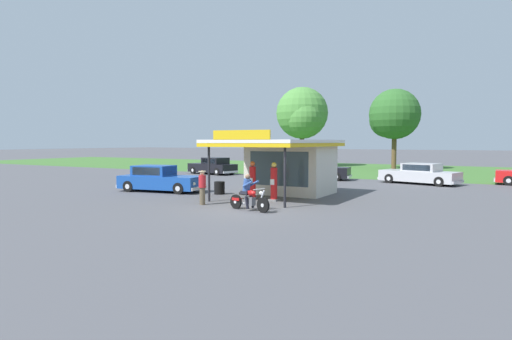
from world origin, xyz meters
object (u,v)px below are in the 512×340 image
Objects in this scene: parked_car_back_row_centre_left at (419,174)px; bystander_strolling_foreground at (202,187)px; gas_pump_nearside at (252,182)px; spare_tire_stack at (219,188)px; parked_car_back_row_right at (213,167)px; gas_pump_offside at (274,183)px; motorcycle_with_rider at (249,196)px; featured_classic_sedan at (160,180)px; parked_car_back_row_far_right at (317,170)px.

parked_car_back_row_centre_left is 17.39m from bystander_strolling_foreground.
spare_tire_stack is (-2.74, 0.99, -0.54)m from gas_pump_nearside.
gas_pump_nearside is 0.38× the size of parked_car_back_row_right.
parked_car_back_row_right reaches higher than parked_car_back_row_centre_left.
bystander_strolling_foreground is (-7.12, -15.87, 0.19)m from parked_car_back_row_centre_left.
parked_car_back_row_right is (-12.03, 13.52, -0.20)m from gas_pump_nearside.
motorcycle_with_rider is at bearing -81.64° from gas_pump_offside.
featured_classic_sedan is 0.94× the size of parked_car_back_row_centre_left.
spare_tire_stack is (-8.79, -12.00, -0.31)m from parked_car_back_row_centre_left.
spare_tire_stack is at bearing -53.44° from parked_car_back_row_right.
parked_car_back_row_right is (-10.41, 0.67, -0.02)m from parked_car_back_row_far_right.
gas_pump_nearside is 12.95m from parked_car_back_row_far_right.
gas_pump_nearside is 0.36× the size of featured_classic_sedan.
parked_car_back_row_centre_left is 3.55× the size of bystander_strolling_foreground.
gas_pump_offside is 13.17m from parked_car_back_row_far_right.
bystander_strolling_foreground is at bearing 170.81° from motorcycle_with_rider.
motorcycle_with_rider is 21.76m from parked_car_back_row_right.
parked_car_back_row_far_right is (-2.86, 12.85, -0.18)m from gas_pump_offside.
parked_car_back_row_far_right is (5.02, 12.46, 0.00)m from featured_classic_sedan.
parked_car_back_row_far_right is 1.07× the size of parked_car_back_row_right.
gas_pump_nearside is at bearing -48.34° from parked_car_back_row_right.
featured_classic_sedan is at bearing -111.95° from parked_car_back_row_far_right.
bystander_strolling_foreground is (0.55, -15.73, 0.15)m from parked_car_back_row_far_right.
motorcycle_with_rider is 2.85m from bystander_strolling_foreground.
featured_classic_sedan is 0.99× the size of parked_car_back_row_far_right.
featured_classic_sedan is 3.97m from spare_tire_stack.
parked_car_back_row_far_right is (-1.62, 12.85, -0.19)m from gas_pump_nearside.
parked_car_back_row_centre_left is (12.69, 12.60, -0.03)m from featured_classic_sedan.
bystander_strolling_foreground is at bearing -66.65° from spare_tire_stack.
parked_car_back_row_centre_left is at bearing 44.80° from featured_classic_sedan.
gas_pump_offside is at bearing -14.03° from spare_tire_stack.
parked_car_back_row_centre_left is at bearing 65.04° from gas_pump_nearside.
parked_car_back_row_right is at bearing 129.24° from motorcycle_with_rider.
parked_car_back_row_right is at bearing 134.47° from gas_pump_offside.
featured_classic_sedan is at bearing 177.20° from gas_pump_offside.
spare_tire_stack is at bearing 165.97° from gas_pump_offside.
parked_car_back_row_right is at bearing 178.31° from parked_car_back_row_centre_left.
featured_classic_sedan is at bearing -135.20° from parked_car_back_row_centre_left.
gas_pump_offside is 3.37m from motorcycle_with_rider.
gas_pump_offside is 2.70× the size of spare_tire_stack.
parked_car_back_row_centre_left is (7.67, 0.14, -0.04)m from parked_car_back_row_far_right.
featured_classic_sedan is 7.49× the size of spare_tire_stack.
gas_pump_nearside is 1.24m from gas_pump_offside.
motorcycle_with_rider is at bearing -104.82° from parked_car_back_row_centre_left.
parked_car_back_row_far_right is 10.43m from parked_car_back_row_right.
parked_car_back_row_far_right reaches higher than motorcycle_with_rider.
bystander_strolling_foreground is at bearing -114.16° from parked_car_back_row_centre_left.
featured_classic_sedan reaches higher than parked_car_back_row_centre_left.
gas_pump_offside is at bearing -110.30° from parked_car_back_row_centre_left.
gas_pump_offside is at bearing 98.36° from motorcycle_with_rider.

